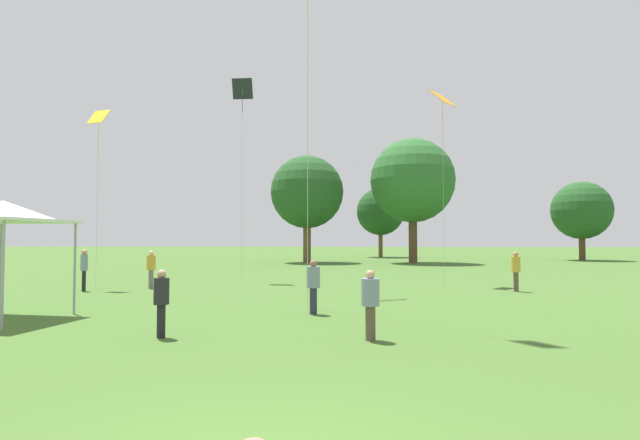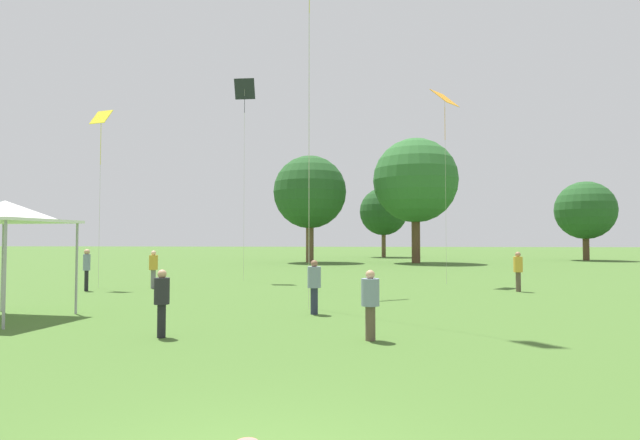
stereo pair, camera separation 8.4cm
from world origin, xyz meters
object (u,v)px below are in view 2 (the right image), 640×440
person_standing_4 (153,266)px  canopy_tent (5,212)px  distant_tree_3 (310,192)px  person_standing_3 (87,265)px  kite_0 (101,123)px  person_standing_7 (314,282)px  kite_4 (445,102)px  kite_2 (245,94)px  distant_tree_2 (383,212)px  person_standing_1 (162,297)px  person_standing_6 (518,268)px  distant_tree_0 (415,181)px  person_standing_0 (370,299)px  distant_tree_1 (585,210)px

person_standing_4 → canopy_tent: 9.09m
person_standing_4 → distant_tree_3: distant_tree_3 is taller
person_standing_3 → kite_0: (-0.31, 1.50, 6.52)m
person_standing_7 → kite_4: kite_4 is taller
person_standing_4 → person_standing_3: bearing=111.1°
person_standing_7 → kite_2: (-5.12, 11.72, 9.25)m
person_standing_3 → kite_0: size_ratio=0.22×
person_standing_4 → kite_4: kite_4 is taller
kite_2 → distant_tree_2: kite_2 is taller
person_standing_1 → person_standing_7: size_ratio=0.96×
person_standing_4 → kite_2: (2.99, 4.61, 9.18)m
person_standing_4 → person_standing_6: bearing=-100.7°
distant_tree_2 → canopy_tent: bearing=-103.4°
person_standing_3 → distant_tree_2: (13.89, 42.48, 4.60)m
distant_tree_0 → person_standing_1: bearing=-103.9°
kite_4 → distant_tree_2: (-1.99, 37.55, -3.42)m
person_standing_3 → kite_4: (15.88, 4.93, 8.03)m
canopy_tent → kite_4: 19.60m
person_standing_0 → person_standing_4: 14.54m
person_standing_7 → canopy_tent: 8.89m
person_standing_3 → person_standing_7: (10.44, -5.65, -0.17)m
person_standing_3 → distant_tree_1: bearing=-161.1°
distant_tree_1 → person_standing_0: bearing=-117.3°
kite_0 → distant_tree_2: 43.42m
distant_tree_1 → person_standing_3: bearing=-135.1°
person_standing_3 → kite_0: 6.70m
person_standing_4 → kite_0: bearing=78.2°
kite_2 → distant_tree_3: 21.45m
person_standing_4 → kite_0: (-2.63, 0.04, 6.62)m
distant_tree_0 → distant_tree_3: 10.10m
person_standing_3 → person_standing_6: 18.40m
kite_0 → distant_tree_1: (35.19, 33.31, -2.33)m
kite_4 → distant_tree_2: bearing=86.6°
person_standing_1 → canopy_tent: 6.17m
kite_2 → distant_tree_1: 41.51m
person_standing_0 → distant_tree_2: (1.81, 51.80, 4.81)m
person_standing_3 → distant_tree_1: size_ratio=0.21×
distant_tree_1 → distant_tree_3: distant_tree_3 is taller
person_standing_6 → canopy_tent: canopy_tent is taller
person_standing_3 → person_standing_4: person_standing_3 is taller
person_standing_1 → kite_0: kite_0 is taller
person_standing_0 → kite_4: (3.79, 14.26, 8.23)m
person_standing_6 → distant_tree_3: size_ratio=0.16×
kite_4 → distant_tree_0: (0.57, 22.22, -1.37)m
kite_4 → distant_tree_2: size_ratio=1.12×
distant_tree_2 → person_standing_0: bearing=-92.0°
person_standing_0 → kite_4: size_ratio=0.16×
person_standing_6 → kite_4: bearing=-61.6°
person_standing_4 → distant_tree_0: distant_tree_0 is taller
person_standing_6 → kite_2: size_ratio=0.15×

